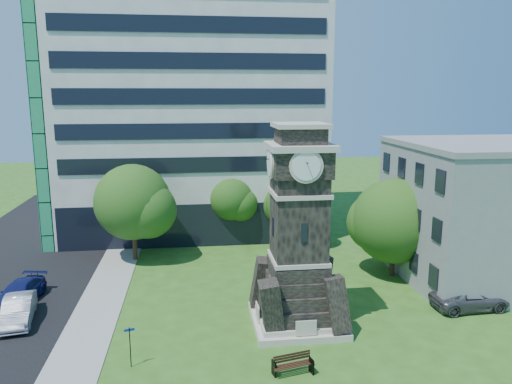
{
  "coord_description": "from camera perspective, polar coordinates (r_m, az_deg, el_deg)",
  "views": [
    {
      "loc": [
        -3.05,
        -25.91,
        13.9
      ],
      "look_at": [
        1.16,
        7.55,
        7.19
      ],
      "focal_mm": 35.0,
      "sensor_mm": 36.0,
      "label": 1
    }
  ],
  "objects": [
    {
      "name": "ground",
      "position": [
        29.56,
        -0.43,
        -16.8
      ],
      "size": [
        160.0,
        160.0,
        0.0
      ],
      "primitive_type": "plane",
      "color": "#2E5317",
      "rests_on": "ground"
    },
    {
      "name": "sidewalk",
      "position": [
        34.49,
        -17.78,
        -13.03
      ],
      "size": [
        3.0,
        70.0,
        0.06
      ],
      "primitive_type": "cube",
      "color": "gray",
      "rests_on": "ground"
    },
    {
      "name": "clock_tower",
      "position": [
        29.83,
        4.86,
        -5.58
      ],
      "size": [
        5.4,
        5.4,
        12.22
      ],
      "color": "beige",
      "rests_on": "ground"
    },
    {
      "name": "office_tall",
      "position": [
        51.75,
        -7.5,
        11.52
      ],
      "size": [
        26.2,
        15.11,
        28.6
      ],
      "color": "white",
      "rests_on": "ground"
    },
    {
      "name": "office_low",
      "position": [
        41.89,
        26.37,
        -1.91
      ],
      "size": [
        15.2,
        12.2,
        10.4
      ],
      "color": "gray",
      "rests_on": "ground"
    },
    {
      "name": "car_street_mid",
      "position": [
        34.77,
        -25.54,
        -12.07
      ],
      "size": [
        2.47,
        4.97,
        1.57
      ],
      "primitive_type": "imported",
      "rotation": [
        0.0,
        0.0,
        0.18
      ],
      "color": "#999AA0",
      "rests_on": "ground"
    },
    {
      "name": "car_street_north",
      "position": [
        37.69,
        -25.41,
        -10.36
      ],
      "size": [
        2.78,
        5.19,
        1.43
      ],
      "primitive_type": "imported",
      "rotation": [
        0.0,
        0.0,
        -0.16
      ],
      "color": "navy",
      "rests_on": "ground"
    },
    {
      "name": "car_east_lot",
      "position": [
        36.13,
        23.24,
        -11.13
      ],
      "size": [
        5.15,
        2.59,
        1.4
      ],
      "primitive_type": "imported",
      "rotation": [
        0.0,
        0.0,
        1.63
      ],
      "color": "#47484C",
      "rests_on": "ground"
    },
    {
      "name": "park_bench",
      "position": [
        26.54,
        4.19,
        -18.96
      ],
      "size": [
        2.03,
        0.54,
        1.05
      ],
      "rotation": [
        0.0,
        0.0,
        0.23
      ],
      "color": "black",
      "rests_on": "ground"
    },
    {
      "name": "street_sign",
      "position": [
        27.41,
        -14.21,
        -16.32
      ],
      "size": [
        0.53,
        0.05,
        2.19
      ],
      "rotation": [
        0.0,
        0.0,
        0.26
      ],
      "color": "black",
      "rests_on": "ground"
    },
    {
      "name": "tree_nw",
      "position": [
        42.62,
        -13.78,
        -1.38
      ],
      "size": [
        6.94,
        6.31,
        8.17
      ],
      "rotation": [
        0.0,
        0.0,
        -0.04
      ],
      "color": "#332114",
      "rests_on": "ground"
    },
    {
      "name": "tree_nc",
      "position": [
        46.46,
        -2.82,
        -0.87
      ],
      "size": [
        4.76,
        4.33,
        6.49
      ],
      "rotation": [
        0.0,
        0.0,
        0.14
      ],
      "color": "#332114",
      "rests_on": "ground"
    },
    {
      "name": "tree_ne",
      "position": [
        45.85,
        4.53,
        -1.58
      ],
      "size": [
        5.93,
        5.39,
        6.6
      ],
      "rotation": [
        0.0,
        0.0,
        0.22
      ],
      "color": "#332114",
      "rests_on": "ground"
    },
    {
      "name": "tree_east",
      "position": [
        39.43,
        15.65,
        -3.44
      ],
      "size": [
        7.14,
        6.49,
        7.6
      ],
      "rotation": [
        0.0,
        0.0,
        0.13
      ],
      "color": "#332114",
      "rests_on": "ground"
    }
  ]
}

